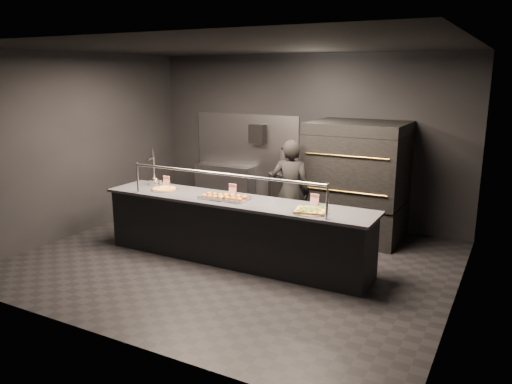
# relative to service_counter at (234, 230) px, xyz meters

# --- Properties ---
(room) EXTENTS (6.04, 6.00, 3.00)m
(room) POSITION_rel_service_counter_xyz_m (-0.02, 0.05, 1.03)
(room) COLOR black
(room) RESTS_ON ground
(service_counter) EXTENTS (4.10, 0.78, 1.37)m
(service_counter) POSITION_rel_service_counter_xyz_m (0.00, 0.00, 0.00)
(service_counter) COLOR black
(service_counter) RESTS_ON ground
(pizza_oven) EXTENTS (1.50, 1.23, 1.91)m
(pizza_oven) POSITION_rel_service_counter_xyz_m (1.20, 1.90, 0.50)
(pizza_oven) COLOR black
(pizza_oven) RESTS_ON ground
(prep_shelf) EXTENTS (1.20, 0.35, 0.90)m
(prep_shelf) POSITION_rel_service_counter_xyz_m (-1.60, 2.32, -0.01)
(prep_shelf) COLOR #99999E
(prep_shelf) RESTS_ON ground
(towel_dispenser) EXTENTS (0.30, 0.20, 0.35)m
(towel_dispenser) POSITION_rel_service_counter_xyz_m (-0.90, 2.39, 1.09)
(towel_dispenser) COLOR black
(towel_dispenser) RESTS_ON room
(fire_extinguisher) EXTENTS (0.14, 0.14, 0.51)m
(fire_extinguisher) POSITION_rel_service_counter_xyz_m (-0.35, 2.40, 0.60)
(fire_extinguisher) COLOR #B2B2B7
(fire_extinguisher) RESTS_ON room
(beer_tap) EXTENTS (0.16, 0.23, 0.61)m
(beer_tap) POSITION_rel_service_counter_xyz_m (-1.60, 0.19, 0.63)
(beer_tap) COLOR silver
(beer_tap) RESTS_ON service_counter
(round_pizza) EXTENTS (0.41, 0.41, 0.03)m
(round_pizza) POSITION_rel_service_counter_xyz_m (-1.24, -0.01, 0.47)
(round_pizza) COLOR silver
(round_pizza) RESTS_ON service_counter
(slider_tray_a) EXTENTS (0.46, 0.38, 0.06)m
(slider_tray_a) POSITION_rel_service_counter_xyz_m (-0.28, -0.07, 0.48)
(slider_tray_a) COLOR silver
(slider_tray_a) RESTS_ON service_counter
(slider_tray_b) EXTENTS (0.47, 0.36, 0.07)m
(slider_tray_b) POSITION_rel_service_counter_xyz_m (-0.00, -0.04, 0.48)
(slider_tray_b) COLOR silver
(slider_tray_b) RESTS_ON service_counter
(square_pizza) EXTENTS (0.49, 0.49, 0.05)m
(square_pizza) POSITION_rel_service_counter_xyz_m (1.21, -0.10, 0.47)
(square_pizza) COLOR silver
(square_pizza) RESTS_ON service_counter
(condiment_jar) EXTENTS (0.15, 0.06, 0.10)m
(condiment_jar) POSITION_rel_service_counter_xyz_m (-1.58, 0.23, 0.50)
(condiment_jar) COLOR silver
(condiment_jar) RESTS_ON service_counter
(tent_cards) EXTENTS (2.65, 0.04, 0.15)m
(tent_cards) POSITION_rel_service_counter_xyz_m (-0.17, 0.28, 0.53)
(tent_cards) COLOR white
(tent_cards) RESTS_ON service_counter
(trash_bin) EXTENTS (0.53, 0.53, 0.88)m
(trash_bin) POSITION_rel_service_counter_xyz_m (-0.29, 2.22, -0.02)
(trash_bin) COLOR black
(trash_bin) RESTS_ON ground
(worker) EXTENTS (0.68, 0.53, 1.66)m
(worker) POSITION_rel_service_counter_xyz_m (0.34, 1.17, 0.37)
(worker) COLOR black
(worker) RESTS_ON ground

